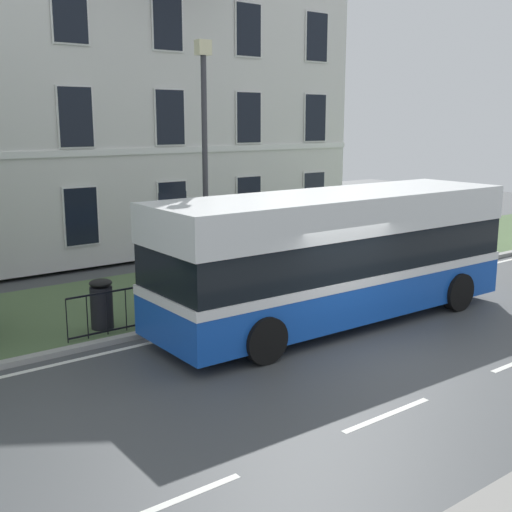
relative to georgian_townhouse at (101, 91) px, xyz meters
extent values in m
cube|color=#434648|center=(-1.39, -16.15, -5.86)|extent=(60.00, 56.00, 0.06)
cube|color=silver|center=(-1.39, -12.50, -5.82)|extent=(54.00, 0.14, 0.01)
cube|color=silver|center=(-7.39, -17.95, -5.82)|extent=(2.00, 0.12, 0.01)
cube|color=silver|center=(-3.39, -17.95, -5.82)|extent=(2.00, 0.12, 0.01)
cube|color=#9E9E99|center=(-1.39, -12.03, -5.77)|extent=(57.00, 0.24, 0.12)
cube|color=#506942|center=(-1.39, -9.36, -5.77)|extent=(57.00, 5.10, 0.12)
cube|color=silver|center=(0.00, 0.01, -0.80)|extent=(16.28, 10.58, 9.81)
cube|color=white|center=(0.00, -5.31, -2.11)|extent=(16.28, 0.06, 0.20)
cube|color=#2D333D|center=(0.00, -5.32, -4.61)|extent=(1.10, 0.06, 2.20)
cube|color=white|center=(-3.26, -5.32, -4.05)|extent=(1.15, 0.04, 1.87)
cube|color=black|center=(-3.26, -5.34, -4.05)|extent=(1.05, 0.03, 1.77)
cube|color=white|center=(0.00, -5.32, -4.05)|extent=(1.15, 0.04, 1.87)
cube|color=black|center=(0.00, -5.34, -4.05)|extent=(1.05, 0.03, 1.77)
cube|color=white|center=(3.26, -5.32, -4.05)|extent=(1.15, 0.04, 1.87)
cube|color=black|center=(3.26, -5.34, -4.05)|extent=(1.05, 0.03, 1.77)
cube|color=white|center=(6.51, -5.32, -4.05)|extent=(1.15, 0.04, 1.87)
cube|color=black|center=(6.51, -5.34, -4.05)|extent=(1.05, 0.03, 1.77)
cube|color=white|center=(-3.26, -5.32, -1.03)|extent=(1.15, 0.04, 1.87)
cube|color=black|center=(-3.26, -5.34, -1.03)|extent=(1.05, 0.03, 1.77)
cube|color=white|center=(0.00, -5.32, -1.03)|extent=(1.15, 0.04, 1.87)
cube|color=black|center=(0.00, -5.34, -1.03)|extent=(1.05, 0.03, 1.77)
cube|color=white|center=(3.26, -5.32, -1.03)|extent=(1.15, 0.04, 1.87)
cube|color=black|center=(3.26, -5.34, -1.03)|extent=(1.05, 0.03, 1.77)
cube|color=white|center=(6.51, -5.32, -1.03)|extent=(1.15, 0.04, 1.87)
cube|color=black|center=(6.51, -5.34, -1.03)|extent=(1.05, 0.03, 1.77)
cube|color=white|center=(-3.26, -5.32, 1.99)|extent=(1.15, 0.04, 1.87)
cube|color=black|center=(-3.26, -5.34, 1.99)|extent=(1.05, 0.03, 1.77)
cube|color=white|center=(0.00, -5.32, 1.99)|extent=(1.15, 0.04, 1.87)
cube|color=black|center=(0.00, -5.34, 1.99)|extent=(1.05, 0.03, 1.77)
cube|color=white|center=(3.26, -5.32, 1.99)|extent=(1.15, 0.04, 1.87)
cube|color=black|center=(3.26, -5.34, 1.99)|extent=(1.05, 0.03, 1.77)
cube|color=white|center=(6.51, -5.32, 1.99)|extent=(1.15, 0.04, 1.87)
cube|color=black|center=(6.51, -5.34, 1.99)|extent=(1.05, 0.03, 1.77)
cube|color=black|center=(0.00, -11.75, -4.76)|extent=(12.63, 0.04, 0.04)
cube|color=black|center=(0.00, -11.75, -5.63)|extent=(12.63, 0.04, 0.04)
cylinder|color=black|center=(-6.31, -11.75, -5.23)|extent=(0.02, 0.02, 0.95)
cylinder|color=black|center=(-5.86, -11.75, -5.23)|extent=(0.02, 0.02, 0.95)
cylinder|color=black|center=(-5.41, -11.75, -5.23)|extent=(0.02, 0.02, 0.95)
cylinder|color=black|center=(-4.96, -11.75, -5.23)|extent=(0.02, 0.02, 0.95)
cylinder|color=black|center=(-4.51, -11.75, -5.23)|extent=(0.02, 0.02, 0.95)
cylinder|color=black|center=(-4.06, -11.75, -5.23)|extent=(0.02, 0.02, 0.95)
cylinder|color=black|center=(-3.61, -11.75, -5.23)|extent=(0.02, 0.02, 0.95)
cylinder|color=black|center=(-3.16, -11.75, -5.23)|extent=(0.02, 0.02, 0.95)
cylinder|color=black|center=(-2.71, -11.75, -5.23)|extent=(0.02, 0.02, 0.95)
cylinder|color=black|center=(-2.26, -11.75, -5.23)|extent=(0.02, 0.02, 0.95)
cylinder|color=black|center=(-1.80, -11.75, -5.23)|extent=(0.02, 0.02, 0.95)
cylinder|color=black|center=(-1.35, -11.75, -5.23)|extent=(0.02, 0.02, 0.95)
cylinder|color=black|center=(-0.90, -11.75, -5.23)|extent=(0.02, 0.02, 0.95)
cylinder|color=black|center=(-0.45, -11.75, -5.23)|extent=(0.02, 0.02, 0.95)
cylinder|color=black|center=(0.00, -11.75, -5.23)|extent=(0.02, 0.02, 0.95)
cylinder|color=black|center=(0.45, -11.75, -5.23)|extent=(0.02, 0.02, 0.95)
cylinder|color=black|center=(0.90, -11.75, -5.23)|extent=(0.02, 0.02, 0.95)
cylinder|color=black|center=(1.35, -11.75, -5.23)|extent=(0.02, 0.02, 0.95)
cylinder|color=black|center=(1.80, -11.75, -5.23)|extent=(0.02, 0.02, 0.95)
cylinder|color=black|center=(2.26, -11.75, -5.23)|extent=(0.02, 0.02, 0.95)
cylinder|color=black|center=(2.71, -11.75, -5.23)|extent=(0.02, 0.02, 0.95)
cylinder|color=black|center=(3.16, -11.75, -5.23)|extent=(0.02, 0.02, 0.95)
cylinder|color=black|center=(3.61, -11.75, -5.23)|extent=(0.02, 0.02, 0.95)
cylinder|color=black|center=(4.06, -11.75, -5.23)|extent=(0.02, 0.02, 0.95)
cylinder|color=black|center=(4.51, -11.75, -5.23)|extent=(0.02, 0.02, 0.95)
cylinder|color=black|center=(4.96, -11.75, -5.23)|extent=(0.02, 0.02, 0.95)
cylinder|color=black|center=(5.41, -11.75, -5.23)|extent=(0.02, 0.02, 0.95)
cylinder|color=black|center=(5.86, -11.75, -5.23)|extent=(0.02, 0.02, 0.95)
cylinder|color=black|center=(6.31, -11.75, -5.23)|extent=(0.02, 0.02, 0.95)
cube|color=blue|center=(-0.48, -13.76, -5.06)|extent=(9.28, 2.69, 1.01)
cube|color=white|center=(-0.48, -13.76, -4.60)|extent=(9.31, 2.71, 0.20)
cube|color=black|center=(-0.48, -13.76, -4.08)|extent=(9.20, 2.64, 0.95)
cube|color=silver|center=(-0.48, -13.76, -3.19)|extent=(9.28, 2.69, 0.84)
cube|color=black|center=(4.16, -13.83, -4.13)|extent=(0.10, 2.13, 0.88)
cube|color=black|center=(4.16, -13.83, -3.23)|extent=(0.09, 1.82, 0.54)
cylinder|color=silver|center=(4.17, -13.02, -5.35)|extent=(0.04, 0.20, 0.20)
cylinder|color=silver|center=(4.15, -14.64, -5.35)|extent=(0.04, 0.20, 0.20)
cylinder|color=black|center=(2.59, -12.59, -5.35)|extent=(0.96, 0.32, 0.96)
cylinder|color=black|center=(2.55, -15.02, -5.35)|extent=(0.96, 0.32, 0.96)
cylinder|color=black|center=(-3.51, -12.49, -5.35)|extent=(0.96, 0.32, 0.96)
cylinder|color=black|center=(-3.55, -14.92, -5.35)|extent=(0.96, 0.32, 0.96)
cylinder|color=#333338|center=(-2.16, -10.72, -2.65)|extent=(0.14, 0.14, 6.12)
cube|color=beige|center=(-2.16, -10.72, 0.59)|extent=(0.36, 0.24, 0.36)
cylinder|color=black|center=(-5.31, -11.25, -5.23)|extent=(0.50, 0.50, 0.96)
ellipsoid|color=black|center=(-5.31, -11.25, -4.66)|extent=(0.51, 0.51, 0.17)
camera|label=1|loc=(-11.01, -24.37, -1.12)|focal=45.25mm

